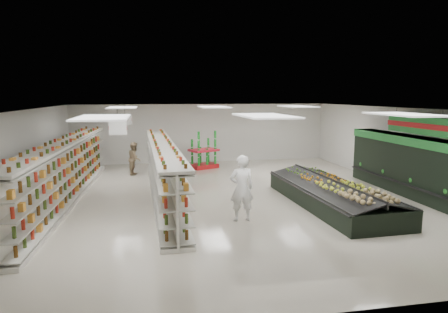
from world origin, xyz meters
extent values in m
plane|color=beige|center=(0.00, 0.00, 0.00)|extent=(16.00, 16.00, 0.00)
cube|color=white|center=(0.00, 0.00, 3.20)|extent=(14.00, 16.00, 0.02)
cube|color=silver|center=(0.00, 8.00, 1.60)|extent=(14.00, 0.02, 3.20)
cube|color=silver|center=(0.00, -8.00, 1.60)|extent=(14.00, 0.02, 3.20)
cube|color=silver|center=(-7.00, 0.00, 1.60)|extent=(0.02, 16.00, 3.20)
cube|color=silver|center=(7.00, 0.00, 1.60)|extent=(0.02, 16.00, 3.20)
cube|color=black|center=(6.55, -1.50, 1.10)|extent=(0.80, 8.00, 2.20)
cube|color=#217D30|center=(6.53, -1.50, 2.05)|extent=(0.85, 8.00, 0.30)
cube|color=black|center=(6.30, -1.50, 0.55)|extent=(0.55, 7.80, 0.15)
cube|color=beige|center=(6.40, -1.50, 1.35)|extent=(0.45, 7.70, 0.03)
cube|color=beige|center=(6.40, -1.50, 1.65)|extent=(0.45, 7.70, 0.03)
cube|color=white|center=(-3.80, -2.00, 2.75)|extent=(0.50, 0.06, 0.40)
cube|color=#A71316|center=(-3.80, -2.00, 2.75)|extent=(0.52, 0.02, 0.12)
cylinder|color=black|center=(-3.80, -2.00, 3.05)|extent=(0.01, 0.01, 0.50)
cube|color=white|center=(-3.80, 2.00, 2.75)|extent=(0.50, 0.06, 0.40)
cube|color=#A71316|center=(-3.80, 2.00, 2.75)|extent=(0.52, 0.02, 0.12)
cylinder|color=black|center=(-3.80, 2.00, 3.05)|extent=(0.01, 0.01, 0.50)
cube|color=#217D30|center=(6.25, -1.50, 2.65)|extent=(0.10, 3.20, 0.60)
cube|color=#A71316|center=(6.19, -1.50, 2.65)|extent=(0.03, 3.20, 0.18)
cylinder|color=black|center=(6.25, -2.70, 3.05)|extent=(0.01, 0.01, 0.50)
cylinder|color=black|center=(6.25, -0.30, 3.05)|extent=(0.01, 0.01, 0.50)
cube|color=silver|center=(-5.86, 0.68, 0.06)|extent=(1.44, 12.01, 0.12)
cube|color=silver|center=(-5.86, 0.68, 1.00)|extent=(0.60, 11.97, 2.00)
cube|color=silver|center=(-5.86, 0.68, 2.04)|extent=(1.44, 12.01, 0.08)
cube|color=beige|center=(-6.09, 0.69, 0.18)|extent=(0.97, 11.89, 0.03)
cube|color=beige|center=(-6.09, 0.69, 0.62)|extent=(0.97, 11.89, 0.03)
cube|color=beige|center=(-6.09, 0.69, 1.05)|extent=(0.97, 11.89, 0.03)
cube|color=beige|center=(-6.09, 0.69, 1.49)|extent=(0.97, 11.89, 0.03)
cube|color=beige|center=(-6.09, 0.69, 1.93)|extent=(0.97, 11.89, 0.03)
cube|color=beige|center=(-5.63, 0.67, 0.18)|extent=(0.97, 11.89, 0.03)
cube|color=beige|center=(-5.63, 0.67, 0.62)|extent=(0.97, 11.89, 0.03)
cube|color=beige|center=(-5.63, 0.67, 1.05)|extent=(0.97, 11.89, 0.03)
cube|color=beige|center=(-5.63, 0.67, 1.49)|extent=(0.97, 11.89, 0.03)
cube|color=beige|center=(-5.63, 0.67, 1.93)|extent=(0.97, 11.89, 0.03)
cube|color=silver|center=(-2.46, 0.76, 0.06)|extent=(1.10, 11.31, 0.11)
cube|color=silver|center=(-2.46, 0.76, 0.94)|extent=(0.31, 11.29, 1.88)
cube|color=silver|center=(-2.46, 0.76, 1.92)|extent=(1.10, 11.31, 0.08)
cube|color=beige|center=(-2.67, 0.75, 0.17)|extent=(0.67, 11.21, 0.03)
cube|color=beige|center=(-2.67, 0.75, 0.58)|extent=(0.67, 11.21, 0.03)
cube|color=beige|center=(-2.67, 0.75, 0.99)|extent=(0.67, 11.21, 0.03)
cube|color=beige|center=(-2.67, 0.75, 1.40)|extent=(0.67, 11.21, 0.03)
cube|color=beige|center=(-2.67, 0.75, 1.82)|extent=(0.67, 11.21, 0.03)
cube|color=beige|center=(-2.24, 0.76, 0.17)|extent=(0.67, 11.21, 0.03)
cube|color=beige|center=(-2.24, 0.76, 0.58)|extent=(0.67, 11.21, 0.03)
cube|color=beige|center=(-2.24, 0.76, 0.99)|extent=(0.67, 11.21, 0.03)
cube|color=beige|center=(-2.24, 0.76, 1.40)|extent=(0.67, 11.21, 0.03)
cube|color=beige|center=(-2.24, 0.76, 1.82)|extent=(0.67, 11.21, 0.03)
cube|color=black|center=(3.05, -1.71, 0.31)|extent=(2.34, 6.22, 0.61)
cube|color=#262626|center=(2.03, -1.75, 0.63)|extent=(0.29, 6.14, 0.05)
cube|color=#262626|center=(4.07, -1.67, 0.63)|extent=(0.29, 6.14, 0.05)
cube|color=black|center=(2.50, -1.73, 0.72)|extent=(1.36, 6.09, 0.31)
cube|color=black|center=(3.60, -1.69, 0.72)|extent=(1.36, 6.09, 0.31)
cube|color=#262626|center=(3.05, -1.71, 0.81)|extent=(0.27, 6.05, 0.22)
cube|color=#A71316|center=(-0.19, 6.04, 0.11)|extent=(1.55, 1.33, 0.22)
cube|color=#B61828|center=(-0.19, 6.04, 0.93)|extent=(1.62, 1.40, 0.11)
imported|color=white|center=(-0.30, -2.74, 0.99)|extent=(0.72, 0.47, 1.97)
imported|color=tan|center=(-3.59, 4.97, 0.76)|extent=(0.58, 0.81, 1.53)
camera|label=1|loc=(-2.96, -13.85, 3.69)|focal=32.00mm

